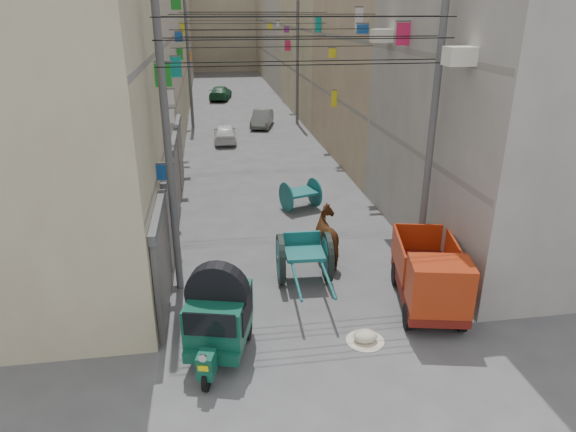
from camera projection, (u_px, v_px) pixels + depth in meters
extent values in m
plane|color=#474749|center=(359.00, 428.00, 9.85)|extent=(140.00, 140.00, 0.00)
cube|color=slate|center=(157.00, 162.00, 15.39)|extent=(0.25, 9.80, 0.18)
cube|color=slate|center=(147.00, 58.00, 14.27)|extent=(0.25, 9.80, 0.18)
cube|color=#A8A090|center=(85.00, 43.00, 23.87)|extent=(8.00, 12.00, 12.00)
cube|color=slate|center=(175.00, 102.00, 25.47)|extent=(0.25, 11.76, 0.18)
cube|color=slate|center=(170.00, 38.00, 24.35)|extent=(0.25, 11.76, 0.18)
cube|color=#B5AA8F|center=(123.00, 16.00, 35.41)|extent=(8.00, 14.00, 14.00)
cube|color=slate|center=(184.00, 72.00, 37.38)|extent=(0.25, 13.72, 0.18)
cube|color=slate|center=(181.00, 28.00, 36.26)|extent=(0.25, 13.72, 0.18)
cube|color=#9E9A94|center=(145.00, 27.00, 48.64)|extent=(8.00, 14.00, 11.80)
cube|color=slate|center=(189.00, 56.00, 50.21)|extent=(0.25, 13.72, 0.18)
cube|color=slate|center=(186.00, 23.00, 49.08)|extent=(0.25, 13.72, 0.18)
cube|color=tan|center=(156.00, 16.00, 60.24)|extent=(8.00, 12.00, 13.50)
cube|color=slate|center=(191.00, 47.00, 62.12)|extent=(0.25, 11.76, 0.18)
cube|color=slate|center=(190.00, 20.00, 60.99)|extent=(0.25, 11.76, 0.18)
cube|color=#9E9A94|center=(547.00, 43.00, 15.87)|extent=(8.00, 10.00, 13.00)
cube|color=slate|center=(418.00, 151.00, 16.56)|extent=(0.25, 9.80, 0.18)
cube|color=slate|center=(428.00, 54.00, 15.44)|extent=(0.25, 9.80, 0.18)
cube|color=tan|center=(413.00, 40.00, 26.14)|extent=(8.00, 12.00, 12.00)
cube|color=slate|center=(337.00, 98.00, 26.64)|extent=(0.25, 11.76, 0.18)
cube|color=slate|center=(339.00, 37.00, 25.51)|extent=(0.25, 11.76, 0.18)
cube|color=#BAB08D|center=(347.00, 16.00, 37.67)|extent=(8.00, 14.00, 14.00)
cube|color=slate|center=(295.00, 70.00, 38.55)|extent=(0.25, 13.72, 0.18)
cube|color=slate|center=(295.00, 28.00, 37.42)|extent=(0.25, 13.72, 0.18)
cube|color=#A8A090|center=(310.00, 26.00, 50.91)|extent=(8.00, 14.00, 11.80)
cube|color=slate|center=(272.00, 55.00, 51.38)|extent=(0.25, 13.72, 0.18)
cube|color=slate|center=(272.00, 23.00, 50.25)|extent=(0.25, 13.72, 0.18)
cube|color=#B5AA8F|center=(290.00, 15.00, 62.50)|extent=(8.00, 12.00, 13.50)
cube|color=slate|center=(259.00, 46.00, 63.29)|extent=(0.25, 11.76, 0.18)
cube|color=slate|center=(258.00, 20.00, 62.16)|extent=(0.25, 11.76, 0.18)
cube|color=#B5AA8F|center=(222.00, 17.00, 67.88)|extent=(22.00, 10.00, 13.00)
cube|color=#47474B|center=(162.00, 267.00, 13.20)|extent=(0.12, 3.00, 2.60)
cube|color=#4E4E50|center=(157.00, 215.00, 12.66)|extent=(0.18, 3.20, 0.25)
cube|color=#47474B|center=(170.00, 214.00, 16.59)|extent=(0.12, 3.00, 2.60)
cube|color=#4E4E50|center=(167.00, 171.00, 16.05)|extent=(0.18, 3.20, 0.25)
cube|color=#47474B|center=(176.00, 180.00, 19.98)|extent=(0.12, 3.00, 2.60)
cube|color=#4E4E50|center=(173.00, 143.00, 19.44)|extent=(0.18, 3.20, 0.25)
cube|color=#47474B|center=(180.00, 154.00, 23.46)|extent=(0.12, 3.00, 2.60)
cube|color=#4E4E50|center=(178.00, 123.00, 22.92)|extent=(0.18, 3.20, 0.25)
cube|color=#90278F|center=(286.00, 30.00, 39.55)|extent=(0.38, 0.08, 0.41)
cube|color=orange|center=(190.00, 55.00, 46.06)|extent=(0.27, 0.08, 0.71)
cube|color=#164D9D|center=(165.00, 172.00, 13.94)|extent=(0.44, 0.08, 0.42)
cube|color=#0D9286|center=(176.00, 67.00, 21.84)|extent=(0.45, 0.08, 0.84)
cube|color=yellow|center=(270.00, 26.00, 49.28)|extent=(0.41, 0.08, 0.59)
cube|color=silver|center=(168.00, 116.00, 16.66)|extent=(0.38, 0.08, 0.44)
cube|color=#DA1D54|center=(288.00, 46.00, 39.29)|extent=(0.43, 0.08, 0.72)
cube|color=silver|center=(278.00, 24.00, 44.35)|extent=(0.28, 0.08, 0.44)
cube|color=#188924|center=(176.00, 0.00, 24.70)|extent=(0.48, 0.08, 0.84)
cube|color=orange|center=(189.00, 58.00, 42.81)|extent=(0.31, 0.08, 0.44)
cube|color=yellow|center=(332.00, 53.00, 25.79)|extent=(0.35, 0.08, 0.45)
cube|color=#0D9286|center=(318.00, 25.00, 28.65)|extent=(0.34, 0.08, 0.79)
cube|color=silver|center=(170.00, 97.00, 18.63)|extent=(0.28, 0.08, 0.52)
cube|color=yellow|center=(183.00, 29.00, 34.09)|extent=(0.28, 0.08, 0.74)
cube|color=yellow|center=(334.00, 99.00, 26.15)|extent=(0.26, 0.08, 0.80)
cube|color=silver|center=(404.00, 35.00, 16.47)|extent=(0.34, 0.08, 0.55)
cube|color=#188924|center=(163.00, 75.00, 15.02)|extent=(0.47, 0.08, 0.67)
cube|color=#164D9D|center=(179.00, 37.00, 26.39)|extent=(0.40, 0.08, 0.47)
cube|color=#188924|center=(180.00, 54.00, 27.19)|extent=(0.32, 0.08, 0.55)
cube|color=#164D9D|center=(363.00, 29.00, 20.45)|extent=(0.47, 0.08, 0.35)
cube|color=silver|center=(359.00, 19.00, 21.09)|extent=(0.32, 0.08, 0.89)
cube|color=#DA1D54|center=(403.00, 34.00, 16.37)|extent=(0.44, 0.08, 0.69)
cube|color=#90278F|center=(154.00, 190.00, 13.64)|extent=(0.10, 3.20, 0.80)
cube|color=orange|center=(172.00, 122.00, 21.89)|extent=(0.10, 3.20, 0.80)
cube|color=#DA1D54|center=(182.00, 84.00, 32.88)|extent=(0.10, 3.20, 0.80)
cube|color=yellow|center=(187.00, 65.00, 43.88)|extent=(0.10, 3.20, 0.80)
cube|color=orange|center=(442.00, 176.00, 14.79)|extent=(0.10, 3.20, 0.80)
cube|color=#0D9286|center=(356.00, 116.00, 23.04)|extent=(0.10, 3.20, 0.80)
cube|color=#188924|center=(307.00, 82.00, 34.03)|extent=(0.10, 3.20, 0.80)
cube|color=#164D9D|center=(281.00, 64.00, 45.03)|extent=(0.10, 3.20, 0.80)
cube|color=silver|center=(460.00, 56.00, 12.55)|extent=(0.70, 0.55, 0.45)
cube|color=silver|center=(382.00, 36.00, 17.97)|extent=(0.70, 0.55, 0.45)
cylinder|color=#4E4E50|center=(168.00, 153.00, 13.33)|extent=(0.20, 0.20, 8.00)
cylinder|color=#4E4E50|center=(431.00, 143.00, 14.35)|extent=(0.20, 0.20, 8.00)
cylinder|color=#4E4E50|center=(189.00, 66.00, 33.49)|extent=(0.20, 0.20, 8.00)
cylinder|color=#4E4E50|center=(297.00, 65.00, 34.51)|extent=(0.20, 0.20, 8.00)
cylinder|color=black|center=(309.00, 65.00, 12.56)|extent=(7.40, 0.02, 0.02)
cylinder|color=black|center=(310.00, 39.00, 12.34)|extent=(7.40, 0.02, 0.02)
cylinder|color=black|center=(310.00, 17.00, 12.15)|extent=(7.40, 0.02, 0.02)
cylinder|color=black|center=(302.00, 61.00, 13.48)|extent=(7.40, 0.02, 0.02)
cylinder|color=black|center=(302.00, 37.00, 13.25)|extent=(7.40, 0.02, 0.02)
cylinder|color=black|center=(302.00, 16.00, 13.06)|extent=(7.40, 0.02, 0.02)
cylinder|color=black|center=(275.00, 47.00, 18.52)|extent=(7.40, 0.02, 0.02)
cylinder|color=black|center=(275.00, 29.00, 18.29)|extent=(7.40, 0.02, 0.02)
cylinder|color=black|center=(275.00, 14.00, 18.10)|extent=(7.40, 0.02, 0.02)
cylinder|color=black|center=(254.00, 36.00, 25.85)|extent=(7.40, 0.02, 0.02)
cylinder|color=black|center=(254.00, 23.00, 25.62)|extent=(7.40, 0.02, 0.02)
cylinder|color=black|center=(254.00, 13.00, 25.43)|extent=(7.40, 0.02, 0.02)
cylinder|color=black|center=(243.00, 30.00, 33.18)|extent=(7.40, 0.02, 0.02)
cylinder|color=black|center=(243.00, 20.00, 32.95)|extent=(7.40, 0.02, 0.02)
cylinder|color=black|center=(242.00, 12.00, 32.76)|extent=(7.40, 0.02, 0.02)
cylinder|color=black|center=(207.00, 379.00, 10.75)|extent=(0.25, 0.56, 0.55)
cylinder|color=black|center=(204.00, 326.00, 12.53)|extent=(0.25, 0.56, 0.55)
cylinder|color=black|center=(248.00, 329.00, 12.43)|extent=(0.25, 0.56, 0.55)
cube|color=#0C4633|center=(220.00, 335.00, 11.86)|extent=(1.67, 2.12, 0.28)
cube|color=#0C4633|center=(206.00, 365.00, 10.68)|extent=(0.45, 0.52, 0.54)
cylinder|color=silver|center=(203.00, 358.00, 10.34)|extent=(0.18, 0.09, 0.18)
cube|color=#D6C80B|center=(203.00, 369.00, 10.42)|extent=(0.22, 0.08, 0.12)
cube|color=#0C4633|center=(219.00, 313.00, 11.70)|extent=(1.66, 1.95, 0.94)
cube|color=black|center=(209.00, 325.00, 10.81)|extent=(1.11, 0.34, 0.54)
cube|color=black|center=(191.00, 308.00, 11.72)|extent=(0.34, 1.16, 0.64)
cube|color=black|center=(247.00, 311.00, 11.60)|extent=(0.34, 1.16, 0.64)
cube|color=silver|center=(211.00, 355.00, 11.06)|extent=(1.21, 0.36, 0.06)
cylinder|color=black|center=(281.00, 259.00, 14.87)|extent=(0.22, 1.48, 1.48)
cylinder|color=#145A5A|center=(281.00, 259.00, 14.87)|extent=(0.22, 1.16, 1.15)
cylinder|color=#4E4E50|center=(281.00, 259.00, 14.87)|extent=(0.24, 0.20, 0.19)
cylinder|color=black|center=(327.00, 257.00, 15.01)|extent=(0.22, 1.48, 1.48)
cylinder|color=#145A5A|center=(327.00, 257.00, 15.01)|extent=(0.22, 1.16, 1.15)
cylinder|color=#4E4E50|center=(327.00, 257.00, 15.01)|extent=(0.24, 0.20, 0.19)
cylinder|color=#4E4E50|center=(304.00, 258.00, 14.94)|extent=(1.43, 0.14, 0.08)
cube|color=#145A5A|center=(304.00, 252.00, 14.87)|extent=(1.15, 1.20, 0.11)
cube|color=#145A5A|center=(302.00, 237.00, 15.27)|extent=(1.11, 0.13, 0.37)
cylinder|color=#145A5A|center=(295.00, 277.00, 13.64)|extent=(0.17, 2.43, 0.07)
cylinder|color=#145A5A|center=(327.00, 276.00, 13.73)|extent=(0.17, 2.43, 0.07)
cylinder|color=black|center=(408.00, 317.00, 12.82)|extent=(0.32, 0.69, 0.67)
cylinder|color=black|center=(396.00, 274.00, 14.88)|extent=(0.32, 0.69, 0.67)
cylinder|color=black|center=(461.00, 318.00, 12.75)|extent=(0.32, 0.69, 0.67)
cylinder|color=black|center=(442.00, 275.00, 14.81)|extent=(0.32, 0.69, 0.67)
cube|color=#5C130D|center=(427.00, 287.00, 13.73)|extent=(2.13, 3.57, 0.35)
cube|color=maroon|center=(439.00, 286.00, 12.39)|extent=(1.65, 1.34, 1.26)
cube|color=black|center=(444.00, 292.00, 11.91)|extent=(1.30, 0.33, 0.56)
cube|color=#5C130D|center=(424.00, 268.00, 14.14)|extent=(1.95, 2.49, 0.12)
cube|color=maroon|center=(398.00, 254.00, 14.02)|extent=(0.52, 2.19, 0.86)
cube|color=maroon|center=(453.00, 255.00, 13.94)|extent=(0.52, 2.19, 0.86)
cube|color=maroon|center=(418.00, 238.00, 14.99)|extent=(1.49, 0.38, 0.86)
cylinder|color=#145A5A|center=(286.00, 197.00, 20.19)|extent=(0.43, 1.15, 1.19)
cylinder|color=#145A5A|center=(314.00, 192.00, 20.72)|extent=(0.43, 1.15, 1.19)
cube|color=#145A5A|center=(300.00, 192.00, 20.41)|extent=(1.40, 1.31, 0.09)
cylinder|color=#4E4E50|center=(300.00, 195.00, 20.45)|extent=(1.28, 0.48, 0.07)
ellipsoid|color=beige|center=(365.00, 336.00, 12.37)|extent=(0.58, 0.46, 0.29)
imported|color=brown|center=(331.00, 237.00, 16.11)|extent=(1.16, 2.06, 1.64)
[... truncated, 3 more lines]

